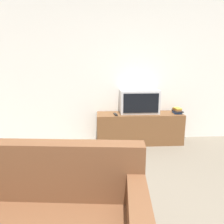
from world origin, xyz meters
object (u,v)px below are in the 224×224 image
Objects in this scene: tv_stand at (139,128)px; book_stack at (177,111)px; television at (139,102)px; remote_on_stand at (115,114)px.

tv_stand is 0.78m from book_stack.
tv_stand is 2.22× the size of television.
television is 0.52m from remote_on_stand.
television reaches higher than remote_on_stand.
television reaches higher than tv_stand.
tv_stand is at bearing 12.14° from remote_on_stand.
remote_on_stand is (-1.16, -0.08, -0.04)m from book_stack.
television is 0.73m from book_stack.
book_stack is at bearing -1.96° from tv_stand.
remote_on_stand reaches higher than tv_stand.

